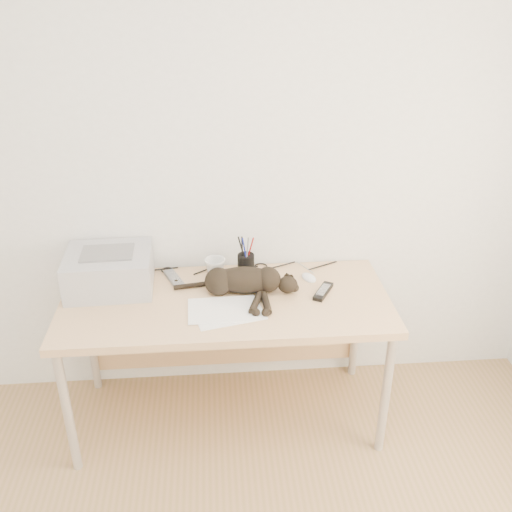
{
  "coord_description": "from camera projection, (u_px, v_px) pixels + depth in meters",
  "views": [
    {
      "loc": [
        -0.04,
        -0.98,
        2.2
      ],
      "look_at": [
        0.14,
        1.34,
        1.0
      ],
      "focal_mm": 40.0,
      "sensor_mm": 36.0,
      "label": 1
    }
  ],
  "objects": [
    {
      "name": "wall_back",
      "position": [
        220.0,
        165.0,
        2.83
      ],
      "size": [
        3.5,
        0.0,
        3.5
      ],
      "primitive_type": "plane",
      "rotation": [
        1.57,
        0.0,
        0.0
      ],
      "color": "white",
      "rests_on": "floor"
    },
    {
      "name": "desk",
      "position": [
        226.0,
        313.0,
        2.91
      ],
      "size": [
        1.6,
        0.7,
        0.74
      ],
      "color": "#E1B084",
      "rests_on": "floor"
    },
    {
      "name": "printer",
      "position": [
        110.0,
        270.0,
        2.83
      ],
      "size": [
        0.43,
        0.37,
        0.2
      ],
      "color": "#ADADB2",
      "rests_on": "desk"
    },
    {
      "name": "papers",
      "position": [
        225.0,
        311.0,
        2.67
      ],
      "size": [
        0.37,
        0.29,
        0.01
      ],
      "color": "white",
      "rests_on": "desk"
    },
    {
      "name": "cat",
      "position": [
        241.0,
        282.0,
        2.8
      ],
      "size": [
        0.62,
        0.31,
        0.14
      ],
      "rotation": [
        0.0,
        0.0,
        -0.1
      ],
      "color": "black",
      "rests_on": "desk"
    },
    {
      "name": "mug",
      "position": [
        215.0,
        268.0,
        2.95
      ],
      "size": [
        0.14,
        0.14,
        0.1
      ],
      "primitive_type": "imported",
      "rotation": [
        0.0,
        0.0,
        0.33
      ],
      "color": "silver",
      "rests_on": "desk"
    },
    {
      "name": "pen_cup",
      "position": [
        246.0,
        265.0,
        2.96
      ],
      "size": [
        0.09,
        0.09,
        0.22
      ],
      "color": "black",
      "rests_on": "desk"
    },
    {
      "name": "remote_grey",
      "position": [
        174.0,
        279.0,
        2.93
      ],
      "size": [
        0.12,
        0.19,
        0.02
      ],
      "primitive_type": "cube",
      "rotation": [
        0.0,
        0.0,
        0.39
      ],
      "color": "slate",
      "rests_on": "desk"
    },
    {
      "name": "remote_black",
      "position": [
        323.0,
        291.0,
        2.82
      ],
      "size": [
        0.13,
        0.18,
        0.02
      ],
      "primitive_type": "cube",
      "rotation": [
        0.0,
        0.0,
        -0.52
      ],
      "color": "black",
      "rests_on": "desk"
    },
    {
      "name": "mouse",
      "position": [
        309.0,
        276.0,
        2.94
      ],
      "size": [
        0.1,
        0.12,
        0.03
      ],
      "primitive_type": "ellipsoid",
      "rotation": [
        0.0,
        0.0,
        0.37
      ],
      "color": "white",
      "rests_on": "desk"
    },
    {
      "name": "cable_tangle",
      "position": [
        224.0,
        268.0,
        3.04
      ],
      "size": [
        1.36,
        0.07,
        0.01
      ],
      "primitive_type": null,
      "color": "black",
      "rests_on": "desk"
    }
  ]
}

